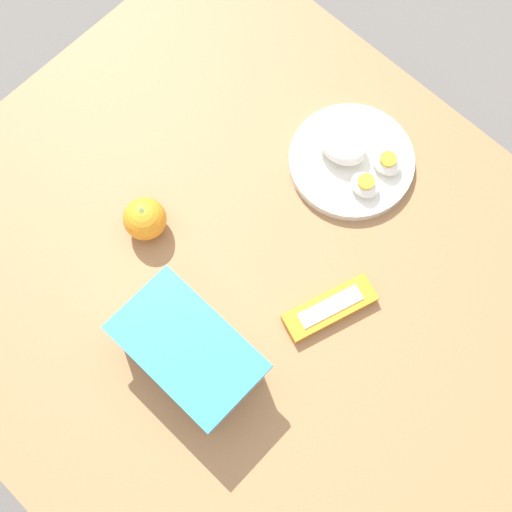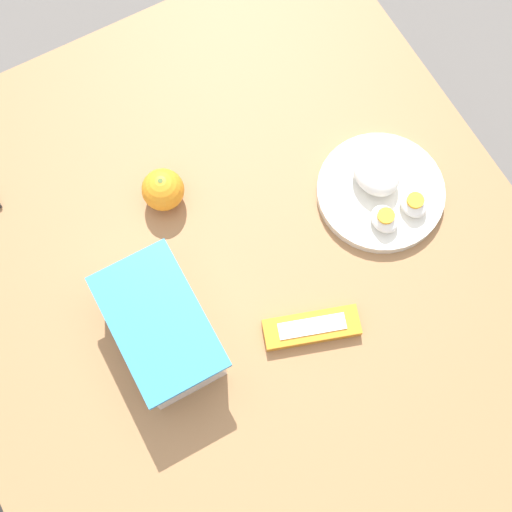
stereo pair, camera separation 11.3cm
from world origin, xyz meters
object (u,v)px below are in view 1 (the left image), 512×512
Objects in this scene: food_container at (190,354)px; candy_bar at (330,308)px; orange_fruit at (145,219)px; rice_plate at (352,158)px.

food_container is 0.23m from candy_bar.
rice_plate is at bearing -117.33° from orange_fruit.
orange_fruit is 0.33× the size of rice_plate.
orange_fruit is at bearing 18.15° from candy_bar.
food_container reaches higher than candy_bar.
rice_plate is at bearing -83.94° from food_container.
candy_bar is at bearing -116.11° from food_container.
food_container is at bearing 63.89° from candy_bar.
rice_plate is (-0.17, -0.32, -0.02)m from orange_fruit.
food_container reaches higher than orange_fruit.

